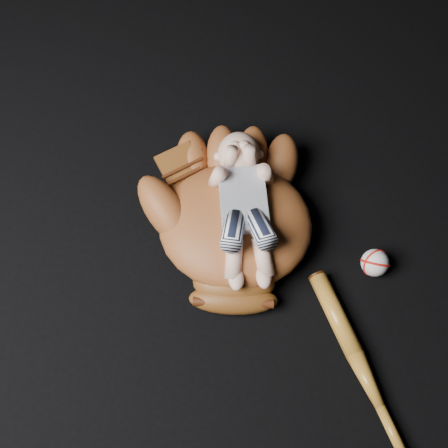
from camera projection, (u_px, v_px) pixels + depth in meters
The scene contains 4 objects.
baseball_glove at pixel (235, 221), 1.31m from camera, with size 0.45×0.51×0.16m, color brown, non-canonical shape.
newborn_baby at pixel (245, 210), 1.26m from camera, with size 0.17×0.38×0.15m, color #D8A48B, non-canonical shape.
baseball_bat at pixel (360, 365), 1.22m from camera, with size 0.04×0.44×0.04m, color #A36A1F, non-canonical shape.
baseball at pixel (375, 263), 1.31m from camera, with size 0.07×0.07×0.07m, color silver.
Camera 1 is at (0.03, -0.42, 1.24)m, focal length 45.00 mm.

